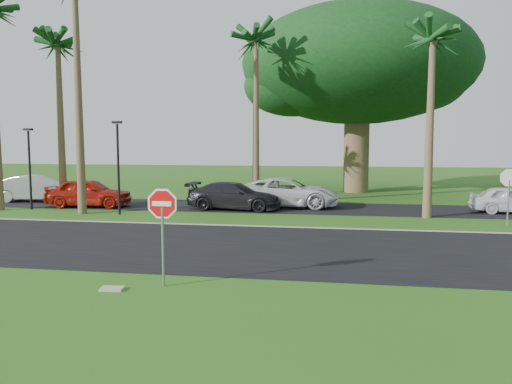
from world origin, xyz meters
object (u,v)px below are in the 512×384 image
object	(u,v)px
car_silver	(37,189)
car_dark	(234,196)
car_red	(89,193)
stop_sign_far	(509,185)
car_minivan	(287,193)
stop_sign_near	(162,217)
car_pickup	(512,200)

from	to	relation	value
car_silver	car_dark	bearing A→B (deg)	-105.40
car_silver	car_dark	distance (m)	12.67
car_red	stop_sign_far	bearing A→B (deg)	-103.03
car_dark	car_minivan	xyz separation A→B (m)	(2.70, 1.50, 0.08)
stop_sign_near	car_dark	size ratio (longest dim) A/B	0.52
stop_sign_near	car_minivan	xyz separation A→B (m)	(1.49, 15.69, -0.97)
car_silver	car_minivan	bearing A→B (deg)	-98.57
stop_sign_far	car_dark	distance (m)	13.15
car_dark	car_pickup	bearing A→B (deg)	-82.01
car_pickup	car_red	bearing A→B (deg)	97.08
car_silver	car_red	size ratio (longest dim) A/B	1.03
stop_sign_far	car_minivan	world-z (taller)	stop_sign_far
car_dark	car_minivan	size ratio (longest dim) A/B	0.87
car_silver	car_dark	world-z (taller)	car_silver
stop_sign_far	car_minivan	distance (m)	11.10
stop_sign_near	car_red	distance (m)	16.85
car_silver	car_dark	size ratio (longest dim) A/B	0.95
stop_sign_near	car_silver	bearing A→B (deg)	131.24
stop_sign_far	car_red	distance (m)	21.16
stop_sign_near	car_pickup	world-z (taller)	stop_sign_near
stop_sign_near	car_minivan	distance (m)	15.79
car_pickup	stop_sign_far	bearing A→B (deg)	164.16
stop_sign_far	car_red	world-z (taller)	stop_sign_far
stop_sign_near	car_red	size ratio (longest dim) A/B	0.56
car_red	car_pickup	distance (m)	22.46
car_dark	car_silver	bearing A→B (deg)	87.18
stop_sign_near	car_red	world-z (taller)	stop_sign_near
stop_sign_near	car_dark	bearing A→B (deg)	94.87
car_red	car_minivan	size ratio (longest dim) A/B	0.80
stop_sign_near	car_silver	size ratio (longest dim) A/B	0.55
car_dark	car_pickup	world-z (taller)	car_dark
car_pickup	car_silver	bearing A→B (deg)	92.74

